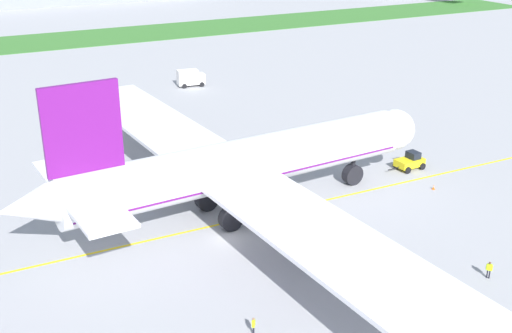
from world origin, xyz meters
TOP-DOWN VIEW (x-y plane):
  - ground_plane at (0.00, 0.00)m, footprint 600.00×600.00m
  - apron_taxi_line at (0.00, 3.19)m, footprint 280.00×0.36m
  - grass_median_strip at (0.00, 116.43)m, footprint 320.00×24.00m
  - airliner_foreground at (3.66, 4.56)m, footprint 50.35×79.49m
  - pushback_tug at (29.53, 6.50)m, footprint 5.56×2.78m
  - ground_crew_wingwalker_port at (11.75, -19.41)m, footprint 0.48×0.52m
  - ground_crew_marshaller_front at (-4.69, -15.72)m, footprint 0.43×0.47m
  - ground_crew_wingwalker_starboard at (18.52, -18.05)m, footprint 0.46×0.51m
  - traffic_cone_port_wing at (27.79, -0.12)m, footprint 0.36×0.36m
  - service_truck_fuel_bowser at (19.21, 58.59)m, footprint 5.37×2.86m

SIDE VIEW (x-z plane):
  - ground_plane at x=0.00m, z-range 0.00..0.00m
  - apron_taxi_line at x=0.00m, z-range 0.00..0.01m
  - grass_median_strip at x=0.00m, z-range 0.00..0.10m
  - traffic_cone_port_wing at x=27.79m, z-range -0.01..0.57m
  - ground_crew_marshaller_front at x=-4.69m, z-range 0.17..1.73m
  - pushback_tug at x=29.53m, z-range -0.10..2.17m
  - ground_crew_wingwalker_starboard at x=18.52m, z-range 0.18..1.90m
  - ground_crew_wingwalker_port at x=11.75m, z-range 0.19..1.94m
  - service_truck_fuel_bowser at x=19.21m, z-range 0.10..3.34m
  - airliner_foreground at x=3.66m, z-range -2.78..14.52m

